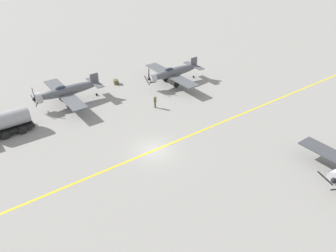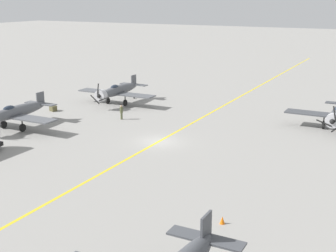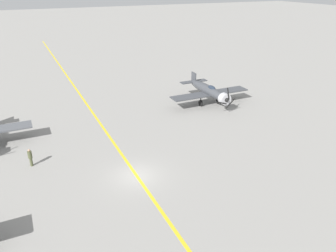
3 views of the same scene
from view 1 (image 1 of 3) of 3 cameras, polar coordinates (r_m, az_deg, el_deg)
ground_plane at (r=38.22m, az=-2.49°, el=-4.29°), size 400.00×400.00×0.00m
taxiway_stripe at (r=38.22m, az=-2.49°, el=-4.29°), size 0.30×160.00×0.01m
airplane_near_right at (r=54.07m, az=0.80°, el=9.29°), size 12.00×9.98×3.79m
airplane_mid_right at (r=49.75m, az=-17.30°, el=5.82°), size 12.00×9.98×3.78m
ground_crew_walking at (r=46.88m, az=-2.27°, el=4.33°), size 0.40×0.40×1.85m
supply_crate_by_tanker at (r=55.37m, az=-9.03°, el=7.59°), size 1.05×0.96×0.73m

